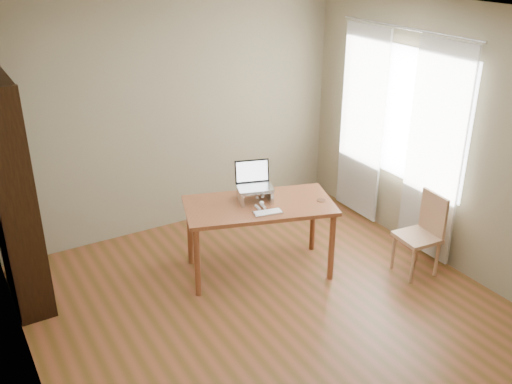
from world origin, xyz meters
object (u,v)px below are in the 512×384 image
(laptop, at_px, (252,181))
(bookshelf, at_px, (12,195))
(keyboard, at_px, (268,213))
(chair, at_px, (423,231))
(cat, at_px, (252,194))
(desk, at_px, (259,213))

(laptop, bearing_deg, bookshelf, -177.22)
(keyboard, height_order, chair, chair)
(chair, bearing_deg, bookshelf, 162.07)
(laptop, xyz_separation_m, chair, (1.40, -0.96, -0.50))
(bookshelf, height_order, keyboard, bookshelf)
(bookshelf, height_order, cat, bookshelf)
(desk, height_order, cat, cat)
(desk, relative_size, laptop, 4.00)
(keyboard, bearing_deg, desk, 92.94)
(desk, xyz_separation_m, cat, (-0.02, 0.11, 0.15))
(laptop, distance_m, chair, 1.76)
(laptop, bearing_deg, cat, -103.52)
(bookshelf, height_order, laptop, bookshelf)
(keyboard, height_order, cat, cat)
(keyboard, xyz_separation_m, chair, (1.43, -0.60, -0.31))
(desk, xyz_separation_m, laptop, (0.00, 0.14, 0.29))
(bookshelf, relative_size, chair, 2.51)
(chair, bearing_deg, cat, 152.44)
(desk, height_order, keyboard, keyboard)
(bookshelf, distance_m, chair, 3.85)
(desk, height_order, laptop, laptop)
(cat, distance_m, chair, 1.73)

